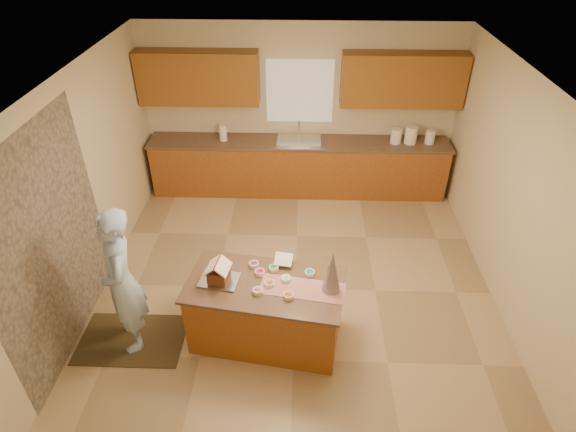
{
  "coord_description": "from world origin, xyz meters",
  "views": [
    {
      "loc": [
        0.06,
        -4.53,
        4.25
      ],
      "look_at": [
        -0.1,
        0.2,
        1.0
      ],
      "focal_mm": 29.63,
      "sensor_mm": 36.0,
      "label": 1
    }
  ],
  "objects_px": {
    "boy": "(122,282)",
    "island_base": "(266,312)",
    "tinsel_tree": "(332,272)",
    "gingerbread_house": "(219,273)"
  },
  "relations": [
    {
      "from": "island_base",
      "to": "boy",
      "type": "distance_m",
      "value": 1.57
    },
    {
      "from": "island_base",
      "to": "tinsel_tree",
      "type": "height_order",
      "value": "tinsel_tree"
    },
    {
      "from": "gingerbread_house",
      "to": "tinsel_tree",
      "type": "bearing_deg",
      "value": -4.54
    },
    {
      "from": "island_base",
      "to": "gingerbread_house",
      "type": "bearing_deg",
      "value": -174.81
    },
    {
      "from": "island_base",
      "to": "boy",
      "type": "height_order",
      "value": "boy"
    },
    {
      "from": "tinsel_tree",
      "to": "gingerbread_house",
      "type": "bearing_deg",
      "value": 175.46
    },
    {
      "from": "tinsel_tree",
      "to": "gingerbread_house",
      "type": "distance_m",
      "value": 1.19
    },
    {
      "from": "boy",
      "to": "island_base",
      "type": "bearing_deg",
      "value": 71.97
    },
    {
      "from": "island_base",
      "to": "boy",
      "type": "xyz_separation_m",
      "value": [
        -1.49,
        -0.1,
        0.49
      ]
    },
    {
      "from": "boy",
      "to": "tinsel_tree",
      "type": "bearing_deg",
      "value": 69.13
    }
  ]
}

